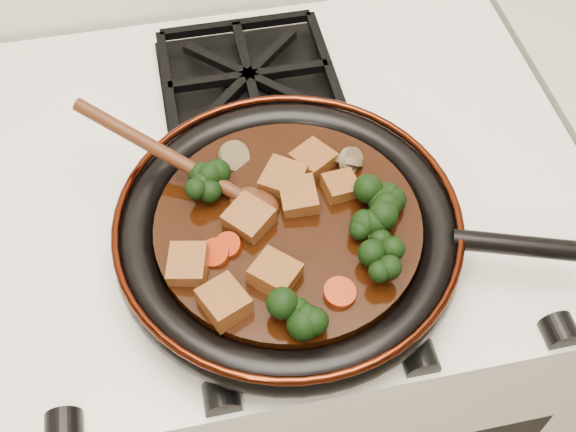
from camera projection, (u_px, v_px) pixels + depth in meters
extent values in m
cube|color=white|center=(275.00, 337.00, 1.24)|extent=(0.76, 0.60, 0.90)
cylinder|color=black|center=(288.00, 236.00, 0.78)|extent=(0.34, 0.34, 0.01)
torus|color=black|center=(288.00, 232.00, 0.77)|extent=(0.37, 0.37, 0.04)
torus|color=#3F1409|center=(288.00, 220.00, 0.75)|extent=(0.37, 0.37, 0.01)
cylinder|color=black|center=(521.00, 246.00, 0.74)|extent=(0.14, 0.07, 0.02)
cylinder|color=black|center=(288.00, 228.00, 0.76)|extent=(0.28, 0.28, 0.02)
cube|color=brown|center=(224.00, 302.00, 0.69)|extent=(0.05, 0.06, 0.03)
cube|color=brown|center=(299.00, 197.00, 0.76)|extent=(0.04, 0.04, 0.03)
cube|color=brown|center=(188.00, 265.00, 0.71)|extent=(0.05, 0.05, 0.03)
cube|color=brown|center=(275.00, 275.00, 0.71)|extent=(0.06, 0.06, 0.03)
cube|color=brown|center=(249.00, 219.00, 0.75)|extent=(0.06, 0.06, 0.03)
cube|color=brown|center=(340.00, 187.00, 0.77)|extent=(0.04, 0.04, 0.02)
cube|color=brown|center=(284.00, 180.00, 0.78)|extent=(0.06, 0.06, 0.03)
cube|color=brown|center=(313.00, 160.00, 0.79)|extent=(0.06, 0.06, 0.02)
cylinder|color=#A32104|center=(340.00, 292.00, 0.70)|extent=(0.03, 0.03, 0.01)
cylinder|color=#A32104|center=(215.00, 253.00, 0.73)|extent=(0.03, 0.03, 0.02)
cylinder|color=#A32104|center=(216.00, 172.00, 0.79)|extent=(0.03, 0.03, 0.01)
cylinder|color=#A32104|center=(228.00, 245.00, 0.73)|extent=(0.03, 0.03, 0.02)
cylinder|color=brown|center=(351.00, 161.00, 0.79)|extent=(0.04, 0.04, 0.03)
cylinder|color=brown|center=(234.00, 156.00, 0.80)|extent=(0.05, 0.05, 0.03)
cylinder|color=brown|center=(349.00, 160.00, 0.80)|extent=(0.04, 0.04, 0.03)
ellipsoid|color=#46200F|center=(254.00, 204.00, 0.76)|extent=(0.07, 0.07, 0.02)
cylinder|color=#46200F|center=(165.00, 153.00, 0.77)|extent=(0.02, 0.02, 0.22)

